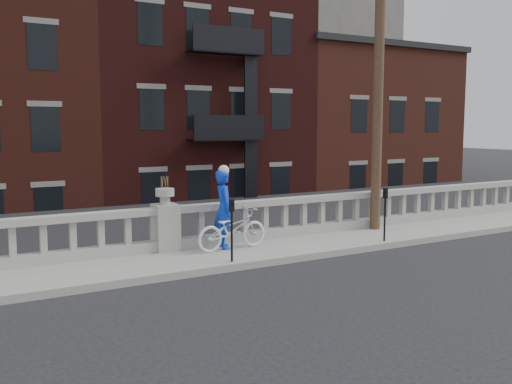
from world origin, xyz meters
The scene contains 10 objects.
ground centered at (0.00, 0.00, 0.00)m, with size 120.00×120.00×0.00m, color black.
sidewalk centered at (0.00, 3.00, 0.07)m, with size 32.00×2.20×0.15m, color gray.
balustrade centered at (0.00, 3.95, 0.64)m, with size 28.00×0.34×1.03m.
planter_pedestal centered at (0.00, 3.95, 0.83)m, with size 0.55×0.55×1.76m.
lower_level centered at (0.56, 23.04, 2.63)m, with size 80.00×44.00×20.80m.
utility_pole centered at (6.20, 3.60, 5.24)m, with size 1.60×0.28×10.00m.
parking_meter_c centered at (0.82, 2.15, 1.00)m, with size 0.10×0.09×1.36m.
parking_meter_d centered at (5.21, 2.15, 1.00)m, with size 0.10×0.09×1.36m.
bicycle centered at (1.41, 3.25, 0.64)m, with size 0.65×1.86×0.98m, color white.
cyclist centered at (1.31, 3.48, 1.10)m, with size 0.69×0.45×1.89m, color #0D34C6.
Camera 1 is at (-4.82, -8.55, 3.09)m, focal length 40.00 mm.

